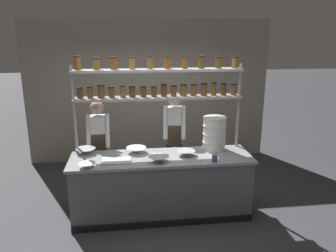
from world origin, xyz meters
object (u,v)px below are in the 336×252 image
Objects in this scene: prep_bowl_near_right at (136,150)px; cutting_board at (116,161)px; serving_cup_front at (215,159)px; container_stack at (214,133)px; prep_bowl_center_front at (159,159)px; spice_shelf_unit at (159,87)px; prep_bowl_far_left at (86,151)px; chef_center at (174,135)px; prep_bowl_near_left at (186,153)px; chef_left at (99,144)px; prep_bowl_center_back at (87,165)px.

cutting_board is at bearing -130.61° from prep_bowl_near_right.
cutting_board is at bearing 172.93° from serving_cup_front.
container_stack is 1.00m from prep_bowl_center_front.
spice_shelf_unit is 8.60× the size of prep_bowl_far_left.
chef_center is 18.71× the size of serving_cup_front.
prep_bowl_near_right is 0.75m from prep_bowl_far_left.
container_stack is 0.57m from prep_bowl_near_left.
spice_shelf_unit is at bearing 2.71° from prep_bowl_far_left.
serving_cup_front is at bearing -28.10° from chef_left.
prep_bowl_center_front is 0.99× the size of prep_bowl_near_right.
chef_left is at bearing 163.91° from spice_shelf_unit.
prep_bowl_near_right reaches higher than prep_bowl_far_left.
container_stack is 1.75× the size of prep_bowl_far_left.
chef_left is 5.54× the size of prep_bowl_center_front.
prep_bowl_far_left is at bearing 175.18° from prep_bowl_near_right.
serving_cup_front is (0.35, -0.29, 0.01)m from prep_bowl_near_left.
prep_bowl_center_back is (-1.32, -1.02, -0.05)m from chef_center.
chef_center reaches higher than chef_left.
prep_bowl_center_front is 1.28× the size of prep_bowl_center_back.
cutting_board is (0.29, -0.72, -0.01)m from chef_left.
prep_bowl_center_back is (-1.03, -0.61, -0.93)m from spice_shelf_unit.
container_stack is at bearing 14.87° from prep_bowl_center_back.
prep_bowl_near_right reaches higher than cutting_board.
prep_bowl_far_left is (-0.17, -0.32, 0.02)m from chef_left.
prep_bowl_near_right is at bearing -4.82° from prep_bowl_far_left.
chef_center is at bearing 42.57° from cutting_board.
serving_cup_front is (0.41, -1.03, -0.04)m from chef_center.
cutting_board is (-1.48, -0.33, -0.24)m from container_stack.
cutting_board is 1.37m from serving_cup_front.
cutting_board is 1.45× the size of prep_bowl_near_left.
prep_bowl_near_right is at bearing -179.89° from container_stack.
serving_cup_front is (1.65, -0.88, 0.02)m from chef_left.
prep_bowl_near_right is at bearing 49.39° from cutting_board.
container_stack is 5.54× the size of serving_cup_front.
serving_cup_front is at bearing -7.47° from prep_bowl_center_front.
spice_shelf_unit is 1.51m from prep_bowl_center_back.
cutting_board is 0.44m from prep_bowl_near_right.
container_stack reaches higher than prep_bowl_near_left.
chef_center is at bearing 111.90° from serving_cup_front.
prep_bowl_near_right is at bearing -132.47° from chef_center.
prep_bowl_near_right is at bearing -162.32° from spice_shelf_unit.
spice_shelf_unit is at bearing 172.30° from container_stack.
chef_left is at bearing 62.54° from prep_bowl_far_left.
prep_bowl_far_left is (-0.08, 0.55, 0.01)m from prep_bowl_center_back.
spice_shelf_unit is 1.05m from prep_bowl_center_front.
chef_center is at bearing 37.74° from prep_bowl_center_back.
prep_bowl_center_back is at bearing 179.73° from serving_cup_front.
cutting_board is at bearing -145.29° from spice_shelf_unit.
prep_bowl_far_left is (-1.04, 0.46, -0.00)m from prep_bowl_center_front.
container_stack is (0.54, -0.53, 0.17)m from chef_center.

